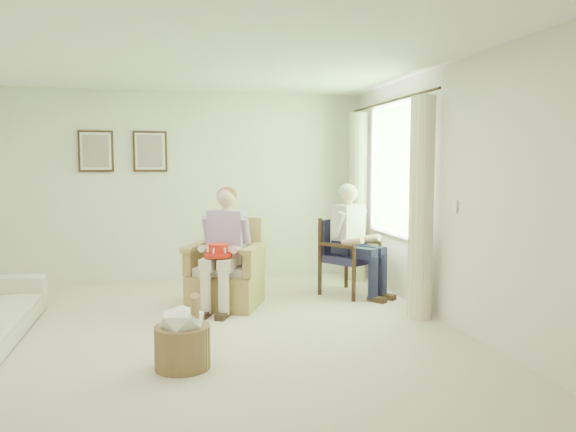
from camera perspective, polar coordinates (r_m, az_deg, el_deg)
The scene contains 16 objects.
floor at distance 5.40m, azimuth -9.19°, elevation -12.09°, with size 5.50×5.50×0.00m, color beige.
back_wall at distance 7.91m, azimuth -10.49°, elevation 2.97°, with size 5.00×0.04×2.60m, color silver.
front_wall at distance 2.44m, azimuth -5.88°, elevation -1.99°, with size 5.00×0.04×2.60m, color silver.
right_wall at distance 5.86m, azimuth 15.83°, elevation 2.08°, with size 0.04×5.50×2.60m, color silver.
ceiling at distance 5.25m, azimuth -9.62°, elevation 16.10°, with size 5.00×5.50×0.02m, color white.
window at distance 6.92m, azimuth 10.90°, elevation 5.00°, with size 0.13×2.50×1.63m.
curtain_left at distance 5.99m, azimuth 13.36°, elevation 0.76°, with size 0.34×0.34×2.30m, color beige.
curtain_right at distance 7.79m, azimuth 7.08°, elevation 1.88°, with size 0.34×0.34×2.30m, color beige.
framed_print_left at distance 7.91m, azimuth -18.94°, elevation 6.25°, with size 0.45×0.05×0.55m.
framed_print_right at distance 7.87m, azimuth -13.83°, elevation 6.39°, with size 0.45×0.05×0.55m.
wicker_armchair at distance 6.45m, azimuth -6.37°, elevation -6.32°, with size 0.77×0.76×0.99m.
wood_armchair at distance 7.05m, azimuth 6.10°, elevation -3.74°, with size 0.60×0.56×0.92m.
person_wicker at distance 6.25m, azimuth -6.29°, elevation -2.47°, with size 0.40×0.63×1.32m.
person_dark at distance 6.87m, azimuth 6.53°, elevation -1.66°, with size 0.40×0.63×1.34m.
red_hat at distance 6.07m, azimuth -7.08°, elevation -3.62°, with size 0.30×0.30×0.14m.
hatbox at distance 4.59m, azimuth -10.65°, elevation -11.99°, with size 0.58×0.58×0.64m.
Camera 1 is at (-0.28, -5.15, 1.61)m, focal length 35.00 mm.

